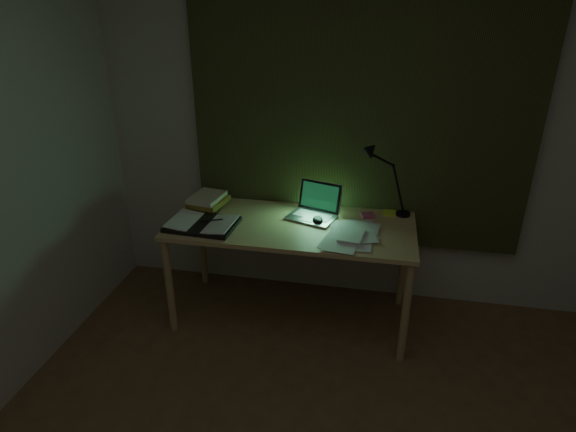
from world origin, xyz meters
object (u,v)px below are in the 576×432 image
at_px(book_stack, 209,201).
at_px(desk, 291,272).
at_px(laptop, 312,203).
at_px(desk_lamp, 407,180).
at_px(loose_papers, 344,235).
at_px(open_textbook, 202,224).

bearing_deg(book_stack, desk, -13.72).
xyz_separation_m(laptop, desk_lamp, (0.59, 0.17, 0.14)).
height_order(desk, desk_lamp, desk_lamp).
bearing_deg(loose_papers, laptop, 138.18).
bearing_deg(laptop, desk_lamp, 33.44).
relative_size(desk, open_textbook, 3.67).
xyz_separation_m(desk, desk_lamp, (0.70, 0.27, 0.61)).
height_order(laptop, desk_lamp, desk_lamp).
distance_m(open_textbook, desk_lamp, 1.33).
relative_size(laptop, loose_papers, 1.03).
xyz_separation_m(desk, open_textbook, (-0.55, -0.14, 0.37)).
bearing_deg(desk_lamp, desk, -168.63).
relative_size(desk, laptop, 4.62).
relative_size(laptop, book_stack, 1.34).
bearing_deg(desk, laptop, 43.09).
relative_size(open_textbook, desk_lamp, 0.85).
xyz_separation_m(laptop, book_stack, (-0.72, 0.04, -0.06)).
xyz_separation_m(laptop, open_textbook, (-0.66, -0.25, -0.09)).
bearing_deg(desk, open_textbook, -165.53).
bearing_deg(open_textbook, desk_lamp, 21.79).
distance_m(desk, open_textbook, 0.68).
distance_m(book_stack, loose_papers, 0.98).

